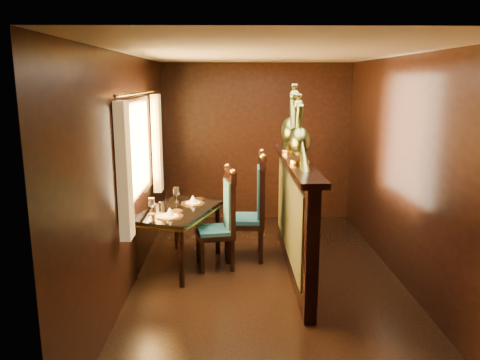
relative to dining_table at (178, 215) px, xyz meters
The scene contains 8 objects.
ground 1.32m from the dining_table, 23.54° to the right, with size 5.00×5.00×0.00m, color black.
room_shell 1.42m from the dining_table, 24.50° to the right, with size 3.04×5.04×2.52m.
partition 1.38m from the dining_table, ahead, with size 0.26×2.70×1.36m.
dining_table is the anchor object (origin of this frame).
chair_left 0.55m from the dining_table, ahead, with size 0.52×0.54×1.24m.
chair_right 0.97m from the dining_table, 14.72° to the left, with size 0.51×0.55×1.38m.
peacock_left 1.82m from the dining_table, 19.46° to the right, with size 0.23×0.61×0.73m, color #184936, non-canonical shape.
peacock_right 1.80m from the dining_table, 10.56° to the left, with size 0.26×0.70×0.83m, color #184936, non-canonical shape.
Camera 1 is at (-0.40, -4.95, 2.23)m, focal length 35.00 mm.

